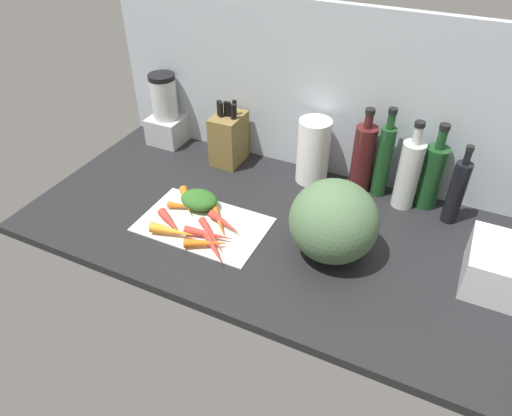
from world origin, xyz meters
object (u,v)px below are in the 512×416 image
object	(u,v)px
winter_squash	(334,221)
carrot_6	(214,249)
carrot_2	(218,219)
bottle_2	(408,173)
paper_towel_roll	(313,151)
bottle_4	(457,191)
bottle_3	(432,175)
carrot_9	(186,201)
blender_appliance	(166,114)
carrot_0	(183,206)
bottle_1	(384,160)
carrot_7	(225,223)
carrot_1	(173,231)
carrot_8	(212,236)
bottle_0	(363,158)
cutting_board	(203,224)
carrot_3	(207,243)
carrot_5	(171,223)
knife_block	(229,138)
dish_rack	(510,271)
carrot_4	(210,235)

from	to	relation	value
winter_squash	carrot_6	bearing A→B (deg)	-153.80
carrot_2	bottle_2	size ratio (longest dim) A/B	0.57
paper_towel_roll	bottle_4	size ratio (longest dim) A/B	0.86
bottle_2	bottle_3	distance (cm)	7.88
carrot_9	blender_appliance	xyz separation A→B (cm)	(-31.05, 35.41, 10.08)
carrot_0	bottle_1	distance (cm)	69.46
carrot_6	carrot_7	world-z (taller)	carrot_7
carrot_1	carrot_8	world-z (taller)	carrot_1
carrot_2	bottle_2	bearing A→B (deg)	35.40
bottle_2	bottle_0	bearing A→B (deg)	169.41
cutting_board	blender_appliance	size ratio (longest dim) A/B	1.42
carrot_3	carrot_5	distance (cm)	15.66
carrot_6	bottle_0	world-z (taller)	bottle_0
bottle_4	carrot_6	bearing A→B (deg)	-142.17
carrot_9	knife_block	world-z (taller)	knife_block
carrot_6	blender_appliance	xyz separation A→B (cm)	(-51.20, 51.93, 10.34)
bottle_0	dish_rack	size ratio (longest dim) A/B	1.39
carrot_7	bottle_0	world-z (taller)	bottle_0
carrot_6	carrot_8	world-z (taller)	same
carrot_9	knife_block	xyz separation A→B (cm)	(-0.93, 32.57, 7.76)
carrot_3	carrot_7	distance (cm)	10.79
dish_rack	carrot_6	bearing A→B (deg)	-163.74
bottle_0	bottle_1	world-z (taller)	bottle_1
cutting_board	carrot_5	world-z (taller)	carrot_5
carrot_4	winter_squash	distance (cm)	38.29
bottle_3	bottle_4	size ratio (longest dim) A/B	1.10
carrot_4	bottle_2	world-z (taller)	bottle_2
carrot_5	bottle_1	bearing A→B (deg)	41.19
bottle_2	carrot_5	bearing A→B (deg)	-144.84
carrot_8	bottle_1	xyz separation A→B (cm)	(40.08, 47.64, 11.80)
knife_block	bottle_3	world-z (taller)	bottle_3
carrot_3	dish_rack	world-z (taller)	dish_rack
winter_squash	blender_appliance	world-z (taller)	blender_appliance
carrot_6	carrot_0	bearing A→B (deg)	145.06
cutting_board	carrot_6	world-z (taller)	carrot_6
cutting_board	carrot_5	xyz separation A→B (cm)	(-8.27, -5.89, 1.94)
carrot_6	bottle_2	distance (cm)	68.09
carrot_8	blender_appliance	distance (cm)	67.80
carrot_3	bottle_0	bearing A→B (deg)	57.66
carrot_0	carrot_4	bearing A→B (deg)	-30.03
carrot_9	bottle_0	bearing A→B (deg)	35.90
carrot_5	carrot_7	distance (cm)	17.31
bottle_4	carrot_0	bearing A→B (deg)	-157.63
bottle_1	bottle_3	bearing A→B (deg)	1.47
carrot_9	carrot_8	bearing A→B (deg)	-35.17
carrot_5	bottle_0	size ratio (longest dim) A/B	0.44
carrot_0	blender_appliance	xyz separation A→B (cm)	(-31.10, 37.89, 10.47)
bottle_3	dish_rack	bearing A→B (deg)	-48.56
cutting_board	blender_appliance	xyz separation A→B (cm)	(-41.12, 41.61, 11.99)
carrot_0	knife_block	size ratio (longest dim) A/B	0.42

